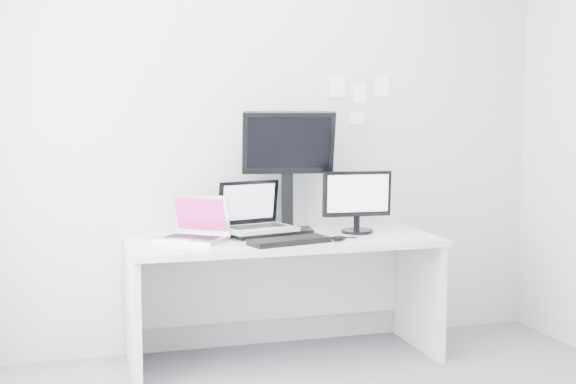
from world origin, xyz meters
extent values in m
plane|color=#B5B8BA|center=(0.00, 1.60, 1.35)|extent=(3.60, 0.00, 3.60)
cube|color=silver|center=(0.00, 1.25, 0.36)|extent=(1.80, 0.70, 0.73)
cube|color=#A9A9AE|center=(-0.53, 1.28, 0.87)|extent=(0.45, 0.44, 0.27)
cube|color=black|center=(-0.37, 1.53, 0.82)|extent=(0.10, 0.10, 0.19)
cube|color=#A2A5AA|center=(-0.12, 1.35, 0.90)|extent=(0.46, 0.40, 0.33)
cube|color=black|center=(0.08, 1.44, 1.11)|extent=(0.58, 0.27, 0.76)
cube|color=black|center=(0.48, 1.31, 0.92)|extent=(0.43, 0.21, 0.39)
cube|color=black|center=(-0.02, 1.05, 0.75)|extent=(0.48, 0.27, 0.03)
ellipsoid|color=black|center=(0.27, 1.06, 0.75)|extent=(0.10, 0.07, 0.03)
cube|color=white|center=(0.45, 1.59, 1.62)|extent=(0.10, 0.00, 0.14)
cube|color=white|center=(0.60, 1.59, 1.58)|extent=(0.09, 0.00, 0.13)
cube|color=white|center=(0.75, 1.59, 1.63)|extent=(0.10, 0.00, 0.14)
cube|color=white|center=(0.58, 1.59, 1.42)|extent=(0.11, 0.00, 0.08)
camera|label=1|loc=(-1.17, -2.92, 1.44)|focal=47.03mm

